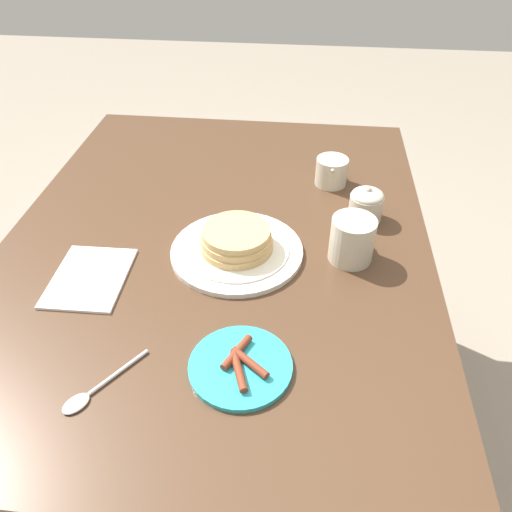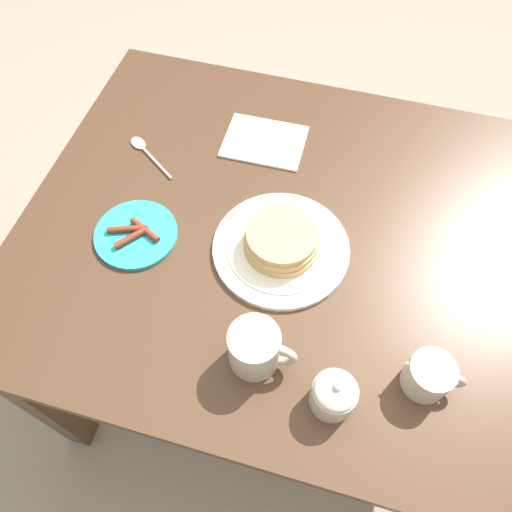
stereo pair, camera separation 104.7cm
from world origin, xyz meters
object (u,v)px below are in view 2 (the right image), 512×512
(pancake_plate, at_px, (281,244))
(sugar_bowl, at_px, (334,394))
(spoon, at_px, (144,150))
(creamer_pitcher, at_px, (428,375))
(coffee_mug, at_px, (256,348))
(side_plate_bacon, at_px, (136,234))
(napkin, at_px, (264,142))

(pancake_plate, relative_size, sugar_bowl, 3.26)
(pancake_plate, relative_size, spoon, 1.95)
(creamer_pitcher, xyz_separation_m, sugar_bowl, (-0.15, -0.08, 0.00))
(coffee_mug, height_order, sugar_bowl, coffee_mug)
(side_plate_bacon, relative_size, creamer_pitcher, 1.52)
(pancake_plate, xyz_separation_m, sugar_bowl, (0.16, -0.28, 0.02))
(side_plate_bacon, distance_m, napkin, 0.39)
(pancake_plate, bearing_deg, side_plate_bacon, -170.93)
(side_plate_bacon, bearing_deg, pancake_plate, 9.07)
(creamer_pitcher, bearing_deg, pancake_plate, 147.11)
(pancake_plate, bearing_deg, coffee_mug, -86.63)
(pancake_plate, xyz_separation_m, coffee_mug, (0.01, -0.24, 0.03))
(side_plate_bacon, relative_size, coffee_mug, 1.38)
(pancake_plate, xyz_separation_m, napkin, (-0.11, 0.29, -0.02))
(pancake_plate, distance_m, spoon, 0.43)
(coffee_mug, xyz_separation_m, creamer_pitcher, (0.30, 0.04, -0.01))
(side_plate_bacon, bearing_deg, napkin, 60.31)
(sugar_bowl, bearing_deg, napkin, 115.93)
(pancake_plate, xyz_separation_m, spoon, (-0.38, 0.18, -0.02))
(creamer_pitcher, distance_m, spoon, 0.80)
(pancake_plate, xyz_separation_m, creamer_pitcher, (0.32, -0.20, 0.02))
(napkin, bearing_deg, spoon, -158.94)
(pancake_plate, xyz_separation_m, side_plate_bacon, (-0.31, -0.05, -0.02))
(sugar_bowl, xyz_separation_m, spoon, (-0.55, 0.47, -0.04))
(creamer_pitcher, bearing_deg, side_plate_bacon, 166.00)
(napkin, bearing_deg, sugar_bowl, -64.07)
(sugar_bowl, xyz_separation_m, napkin, (-0.28, 0.57, -0.04))
(coffee_mug, relative_size, sugar_bowl, 1.46)
(coffee_mug, bearing_deg, sugar_bowl, -14.99)
(spoon, bearing_deg, pancake_plate, -25.65)
(napkin, relative_size, spoon, 1.33)
(napkin, distance_m, spoon, 0.29)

